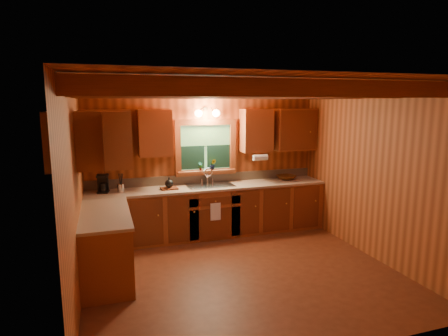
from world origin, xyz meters
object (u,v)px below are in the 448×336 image
sink (210,188)px  coffee_maker (103,183)px  cutting_board (169,188)px  wicker_basket (286,177)px

sink → coffee_maker: sink is taller
sink → cutting_board: sink is taller
sink → wicker_basket: 1.53m
sink → wicker_basket: size_ratio=2.39×
sink → coffee_maker: size_ratio=2.77×
coffee_maker → cutting_board: (1.06, -0.11, -0.13)m
coffee_maker → wicker_basket: coffee_maker is taller
cutting_board → wicker_basket: wicker_basket is taller
sink → wicker_basket: (1.52, 0.06, 0.09)m
cutting_board → coffee_maker: bearing=170.7°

